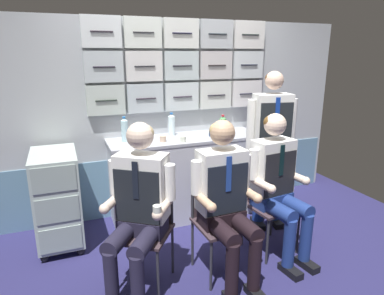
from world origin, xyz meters
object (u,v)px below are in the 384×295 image
object	(u,v)px
crew_member_right	(226,195)
crew_member_standing	(271,138)
service_trolley	(57,196)
folding_chair_left	(147,218)
crew_member_left	(138,202)
water_bottle_short	(223,126)
coffee_cup_spare	(212,133)
folding_chair_right	(216,210)
folding_chair_by_counter	(265,193)
crew_member_by_counter	(278,180)

from	to	relation	value
crew_member_right	crew_member_standing	world-z (taller)	crew_member_standing
service_trolley	folding_chair_left	size ratio (longest dim) A/B	1.07
service_trolley	crew_member_left	world-z (taller)	crew_member_left
service_trolley	crew_member_right	world-z (taller)	crew_member_right
crew_member_right	water_bottle_short	world-z (taller)	crew_member_right
service_trolley	coffee_cup_spare	bearing A→B (deg)	2.74
folding_chair_right	water_bottle_short	bearing A→B (deg)	61.41
folding_chair_left	folding_chair_right	size ratio (longest dim) A/B	1.00
crew_member_left	folding_chair_right	distance (m)	0.69
folding_chair_left	coffee_cup_spare	size ratio (longest dim) A/B	11.30
folding_chair_left	water_bottle_short	distance (m)	1.45
folding_chair_right	folding_chair_by_counter	world-z (taller)	same
folding_chair_left	crew_member_by_counter	xyz separation A→B (m)	(1.16, -0.08, 0.19)
folding_chair_by_counter	crew_member_by_counter	size ratio (longest dim) A/B	0.66
crew_member_left	folding_chair_by_counter	xyz separation A→B (m)	(1.23, 0.20, -0.21)
crew_member_right	folding_chair_by_counter	size ratio (longest dim) A/B	1.53
crew_member_by_counter	coffee_cup_spare	xyz separation A→B (m)	(-0.20, 0.96, 0.23)
folding_chair_by_counter	coffee_cup_spare	size ratio (longest dim) A/B	11.30
service_trolley	crew_member_left	xyz separation A→B (m)	(0.58, -0.93, 0.24)
folding_chair_right	folding_chair_by_counter	bearing A→B (deg)	14.79
crew_member_left	coffee_cup_spare	world-z (taller)	crew_member_left
crew_member_left	folding_chair_by_counter	size ratio (longest dim) A/B	1.54
crew_member_left	coffee_cup_spare	size ratio (longest dim) A/B	17.43
crew_member_right	water_bottle_short	xyz separation A→B (m)	(0.50, 1.08, 0.30)
crew_member_left	water_bottle_short	xyz separation A→B (m)	(1.16, 0.97, 0.29)
folding_chair_right	crew_member_left	bearing A→B (deg)	-175.58
crew_member_left	crew_member_right	world-z (taller)	crew_member_left
crew_member_by_counter	coffee_cup_spare	bearing A→B (deg)	101.63
crew_member_right	crew_member_by_counter	world-z (taller)	crew_member_right
crew_member_right	water_bottle_short	distance (m)	1.23
service_trolley	coffee_cup_spare	xyz separation A→B (m)	(1.63, 0.08, 0.45)
water_bottle_short	coffee_cup_spare	size ratio (longest dim) A/B	3.10
water_bottle_short	coffee_cup_spare	distance (m)	0.14
folding_chair_left	crew_member_by_counter	size ratio (longest dim) A/B	0.66
crew_member_right	crew_member_by_counter	size ratio (longest dim) A/B	1.01
folding_chair_by_counter	coffee_cup_spare	bearing A→B (deg)	102.54
folding_chair_left	folding_chair_right	bearing A→B (deg)	-7.74
water_bottle_short	folding_chair_left	bearing A→B (deg)	-141.77
crew_member_standing	coffee_cup_spare	distance (m)	0.64
crew_member_right	folding_chair_by_counter	world-z (taller)	crew_member_right
folding_chair_right	crew_member_standing	world-z (taller)	crew_member_standing
folding_chair_left	water_bottle_short	xyz separation A→B (m)	(1.07, 0.85, 0.50)
folding_chair_right	crew_member_standing	size ratio (longest dim) A/B	0.52
folding_chair_left	coffee_cup_spare	bearing A→B (deg)	42.28
crew_member_left	crew_member_standing	xyz separation A→B (m)	(1.49, 0.53, 0.22)
folding_chair_left	crew_member_standing	xyz separation A→B (m)	(1.40, 0.40, 0.43)
folding_chair_by_counter	coffee_cup_spare	xyz separation A→B (m)	(-0.18, 0.80, 0.42)
folding_chair_left	service_trolley	bearing A→B (deg)	129.87
folding_chair_left	folding_chair_by_counter	distance (m)	1.15
crew_member_left	crew_member_by_counter	size ratio (longest dim) A/B	1.02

